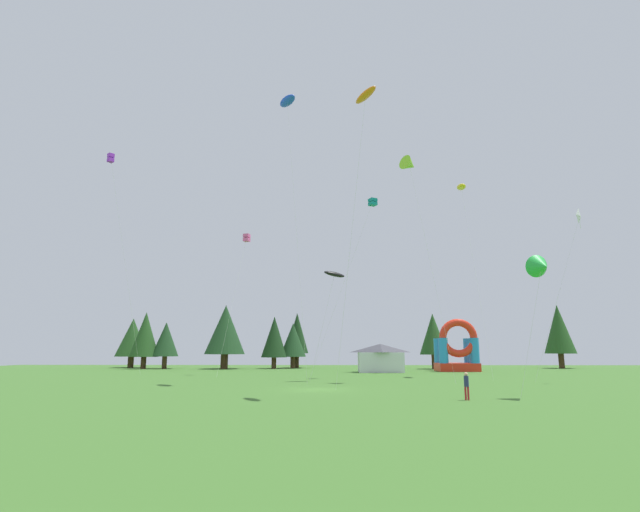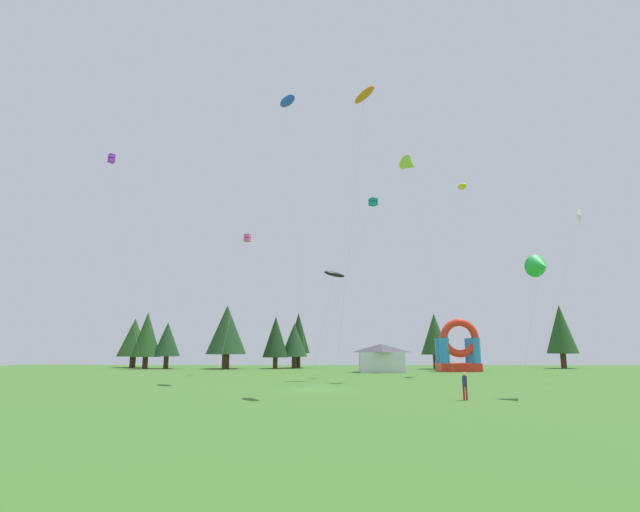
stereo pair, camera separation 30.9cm
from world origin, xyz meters
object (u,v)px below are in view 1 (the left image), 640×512
at_px(kite_pink_box, 247,238).
at_px(kite_blue_parafoil, 287,101).
at_px(kite_orange_parafoil, 366,96).
at_px(kite_purple_box, 111,159).
at_px(inflatable_orange_dome, 457,352).
at_px(kite_green_delta, 541,266).
at_px(kite_white_diamond, 580,217).
at_px(kite_black_parafoil, 334,274).
at_px(person_midfield, 466,384).
at_px(festival_tent, 380,358).
at_px(kite_yellow_parafoil, 461,187).
at_px(kite_lime_delta, 409,165).
at_px(kite_teal_box, 373,203).

relative_size(kite_pink_box, kite_blue_parafoil, 0.62).
bearing_deg(kite_orange_parafoil, kite_pink_box, 115.88).
bearing_deg(kite_orange_parafoil, kite_purple_box, 146.00).
bearing_deg(inflatable_orange_dome, kite_green_delta, -95.69).
bearing_deg(kite_white_diamond, kite_black_parafoil, 175.66).
height_order(kite_white_diamond, person_midfield, kite_white_diamond).
relative_size(kite_black_parafoil, person_midfield, 6.76).
distance_m(kite_green_delta, kite_purple_box, 46.19).
bearing_deg(inflatable_orange_dome, festival_tent, -165.64).
distance_m(kite_yellow_parafoil, kite_orange_parafoil, 27.35).
relative_size(kite_blue_parafoil, kite_orange_parafoil, 1.29).
bearing_deg(kite_lime_delta, festival_tent, 94.81).
xyz_separation_m(kite_black_parafoil, kite_yellow_parafoil, (15.50, 8.72, 11.95)).
bearing_deg(kite_white_diamond, inflatable_orange_dome, 106.91).
distance_m(kite_purple_box, kite_lime_delta, 33.19).
xyz_separation_m(kite_green_delta, inflatable_orange_dome, (3.77, 37.88, -5.60)).
bearing_deg(kite_white_diamond, kite_lime_delta, 176.00).
distance_m(kite_teal_box, festival_tent, 21.53).
xyz_separation_m(kite_blue_parafoil, kite_yellow_parafoil, (20.19, 11.37, -5.41)).
xyz_separation_m(kite_pink_box, person_midfield, (18.69, -30.78, -15.93)).
bearing_deg(inflatable_orange_dome, person_midfield, -103.42).
xyz_separation_m(kite_black_parafoil, kite_lime_delta, (7.75, -0.68, 11.22)).
bearing_deg(kite_teal_box, kite_lime_delta, -63.86).
xyz_separation_m(kite_teal_box, inflatable_orange_dome, (12.54, 14.88, -16.96)).
xyz_separation_m(kite_yellow_parafoil, kite_purple_box, (-40.61, -5.45, 1.76)).
height_order(kite_orange_parafoil, inflatable_orange_dome, kite_orange_parafoil).
bearing_deg(kite_teal_box, kite_blue_parafoil, -136.77).
relative_size(kite_white_diamond, kite_blue_parafoil, 0.57).
bearing_deg(kite_lime_delta, kite_orange_parafoil, -110.75).
distance_m(kite_pink_box, kite_purple_box, 18.15).
height_order(kite_black_parafoil, festival_tent, kite_black_parafoil).
bearing_deg(kite_lime_delta, person_midfield, -90.41).
bearing_deg(kite_teal_box, festival_tent, 82.06).
bearing_deg(kite_lime_delta, kite_black_parafoil, 174.96).
bearing_deg(kite_blue_parafoil, kite_teal_box, 43.23).
xyz_separation_m(kite_blue_parafoil, kite_lime_delta, (12.44, 1.97, -6.14)).
relative_size(kite_lime_delta, inflatable_orange_dome, 3.16).
height_order(kite_lime_delta, festival_tent, kite_lime_delta).
relative_size(kite_purple_box, festival_tent, 4.27).
bearing_deg(inflatable_orange_dome, kite_blue_parafoil, -132.72).
height_order(kite_green_delta, inflatable_orange_dome, kite_green_delta).
height_order(kite_orange_parafoil, kite_lime_delta, kite_lime_delta).
relative_size(kite_green_delta, kite_pink_box, 0.52).
bearing_deg(kite_white_diamond, kite_blue_parafoil, -178.33).
distance_m(kite_green_delta, kite_black_parafoil, 21.67).
bearing_deg(kite_white_diamond, person_midfield, -134.27).
bearing_deg(festival_tent, kite_white_diamond, -48.27).
bearing_deg(kite_green_delta, kite_teal_box, 110.86).
bearing_deg(kite_yellow_parafoil, festival_tent, 134.90).
bearing_deg(person_midfield, kite_lime_delta, -75.48).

